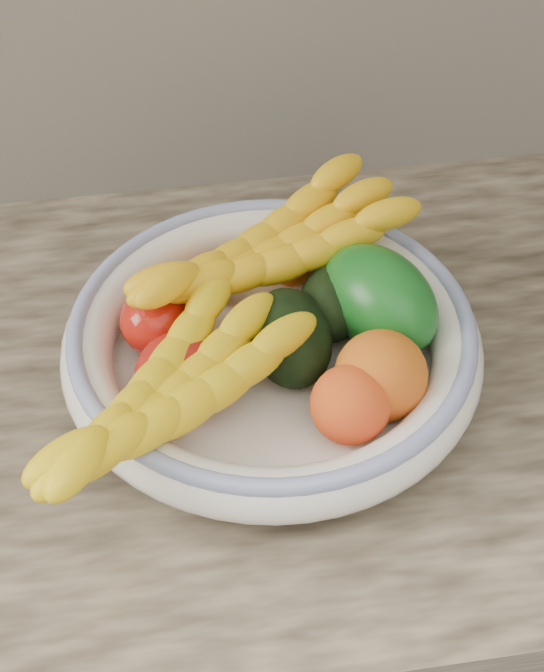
{
  "coord_description": "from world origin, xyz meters",
  "views": [
    {
      "loc": [
        -0.1,
        1.0,
        1.63
      ],
      "look_at": [
        0.0,
        1.66,
        0.96
      ],
      "focal_mm": 55.0,
      "sensor_mm": 36.0,
      "label": 1
    }
  ],
  "objects_px": {
    "banana_bunch_back": "(268,258)",
    "banana_bunch_front": "(167,403)",
    "fruit_bowl": "(272,345)",
    "green_mango": "(379,300)"
  },
  "relations": [
    {
      "from": "fruit_bowl",
      "to": "banana_bunch_front",
      "type": "bearing_deg",
      "value": -139.84
    },
    {
      "from": "banana_bunch_back",
      "to": "green_mango",
      "type": "bearing_deg",
      "value": -58.98
    },
    {
      "from": "green_mango",
      "to": "banana_bunch_front",
      "type": "relative_size",
      "value": 0.42
    },
    {
      "from": "green_mango",
      "to": "fruit_bowl",
      "type": "bearing_deg",
      "value": 160.72
    },
    {
      "from": "green_mango",
      "to": "banana_bunch_front",
      "type": "distance_m",
      "value": 0.23
    },
    {
      "from": "fruit_bowl",
      "to": "green_mango",
      "type": "height_order",
      "value": "green_mango"
    },
    {
      "from": "fruit_bowl",
      "to": "green_mango",
      "type": "bearing_deg",
      "value": 8.88
    },
    {
      "from": "fruit_bowl",
      "to": "banana_bunch_front",
      "type": "height_order",
      "value": "banana_bunch_front"
    },
    {
      "from": "banana_bunch_back",
      "to": "banana_bunch_front",
      "type": "distance_m",
      "value": 0.2
    },
    {
      "from": "green_mango",
      "to": "banana_bunch_back",
      "type": "distance_m",
      "value": 0.11
    }
  ]
}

